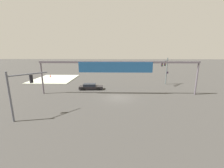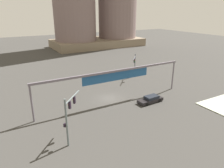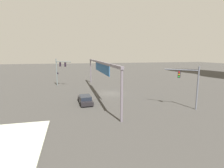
# 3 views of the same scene
# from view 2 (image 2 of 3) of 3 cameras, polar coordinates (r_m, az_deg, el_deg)

# --- Properties ---
(ground_plane) EXTENTS (221.70, 221.70, 0.00)m
(ground_plane) POSITION_cam_2_polar(r_m,az_deg,el_deg) (39.74, -0.81, -3.90)
(ground_plane) COLOR #393835
(traffic_signal_near_corner) EXTENTS (3.35, 3.47, 6.23)m
(traffic_signal_near_corner) POSITION_cam_2_polar(r_m,az_deg,el_deg) (26.15, -11.57, -7.65)
(traffic_signal_near_corner) COLOR slate
(traffic_signal_near_corner) RESTS_ON ground
(traffic_signal_opposite_side) EXTENTS (2.96, 3.40, 5.73)m
(traffic_signal_opposite_side) POSITION_cam_2_polar(r_m,az_deg,el_deg) (50.85, 6.16, 5.74)
(traffic_signal_opposite_side) COLOR slate
(traffic_signal_opposite_side) RESTS_ON ground
(overhead_sign_gantry) EXTENTS (28.29, 0.43, 6.03)m
(overhead_sign_gantry) POSITION_cam_2_polar(r_m,az_deg,el_deg) (36.38, 0.93, 2.52)
(overhead_sign_gantry) COLOR slate
(overhead_sign_gantry) RESTS_ON ground
(sedan_car_approaching) EXTENTS (4.90, 2.01, 1.21)m
(sedan_car_approaching) POSITION_cam_2_polar(r_m,az_deg,el_deg) (38.49, 10.43, -4.11)
(sedan_car_approaching) COLOR black
(sedan_car_approaching) RESTS_ON ground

